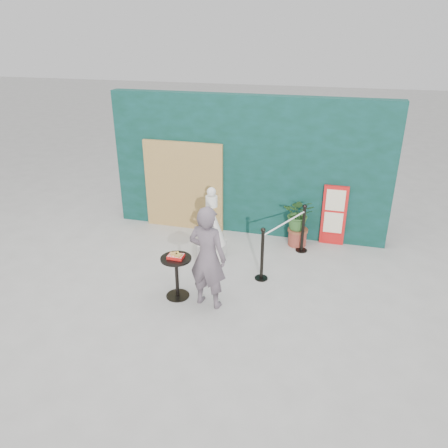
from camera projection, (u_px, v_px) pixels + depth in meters
ground at (205, 308)px, 7.20m from camera, size 60.00×60.00×0.00m
back_wall at (248, 167)px, 9.35m from camera, size 6.00×0.30×3.00m
bamboo_fence at (184, 186)px, 9.71m from camera, size 1.80×0.08×2.00m
woman at (207, 257)px, 6.96m from camera, size 0.71×0.53×1.76m
menu_board at (334, 215)px, 9.08m from camera, size 0.50×0.07×1.30m
statue at (212, 228)px, 8.64m from camera, size 0.57×0.57×1.45m
cafe_table at (177, 271)px, 7.32m from camera, size 0.52×0.52×0.75m
food_basket at (176, 256)px, 7.20m from camera, size 0.26×0.19×0.11m
planter at (299, 218)px, 9.04m from camera, size 0.63×0.54×1.07m
stanchion_barrier at (284, 241)px, 8.34m from camera, size 0.84×1.54×1.03m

